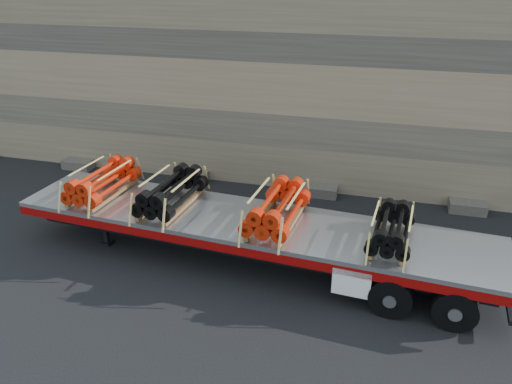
# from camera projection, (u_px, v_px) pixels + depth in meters

# --- Properties ---
(ground) EXTENTS (120.00, 120.00, 0.00)m
(ground) POSITION_uv_depth(u_px,v_px,m) (228.00, 253.00, 14.53)
(ground) COLOR black
(ground) RESTS_ON ground
(rock_wall) EXTENTS (44.00, 3.00, 7.00)m
(rock_wall) POSITION_uv_depth(u_px,v_px,m) (280.00, 85.00, 18.76)
(rock_wall) COLOR #7A6B54
(rock_wall) RESTS_ON ground
(trailer) EXTENTS (13.51, 3.56, 1.34)m
(trailer) POSITION_uv_depth(u_px,v_px,m) (248.00, 240.00, 13.91)
(trailer) COLOR #A6A9AE
(trailer) RESTS_ON ground
(bundle_front) EXTENTS (1.37, 2.47, 0.85)m
(bundle_front) POSITION_uv_depth(u_px,v_px,m) (103.00, 182.00, 14.86)
(bundle_front) COLOR red
(bundle_front) RESTS_ON trailer
(bundle_midfront) EXTENTS (1.39, 2.51, 0.86)m
(bundle_midfront) POSITION_uv_depth(u_px,v_px,m) (171.00, 193.00, 14.15)
(bundle_midfront) COLOR black
(bundle_midfront) RESTS_ON trailer
(bundle_midrear) EXTENTS (1.43, 2.58, 0.88)m
(bundle_midrear) POSITION_uv_depth(u_px,v_px,m) (277.00, 209.00, 13.19)
(bundle_midrear) COLOR red
(bundle_midrear) RESTS_ON trailer
(bundle_rear) EXTENTS (1.19, 2.14, 0.73)m
(bundle_rear) POSITION_uv_depth(u_px,v_px,m) (391.00, 230.00, 12.32)
(bundle_rear) COLOR black
(bundle_rear) RESTS_ON trailer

